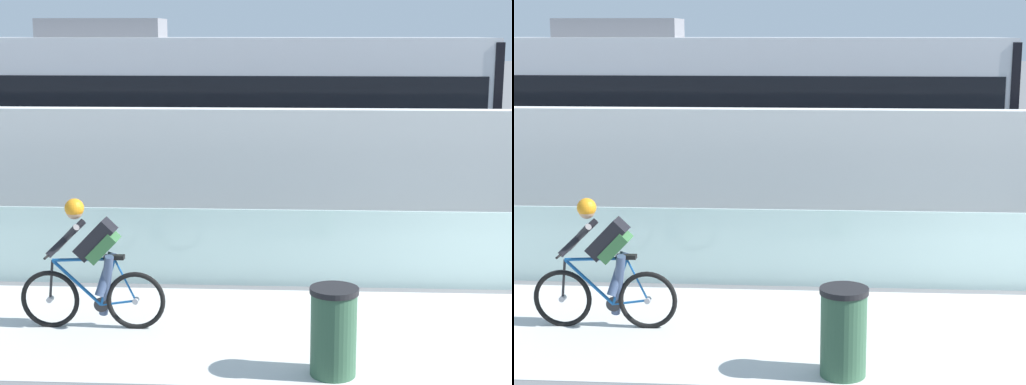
# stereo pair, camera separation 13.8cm
# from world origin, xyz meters

# --- Properties ---
(concrete_barrier_wall) EXTENTS (32.00, 0.36, 2.35)m
(concrete_barrier_wall) POSITION_xyz_m (0.00, 3.65, 1.18)
(concrete_barrier_wall) COLOR silver
(concrete_barrier_wall) RESTS_ON ground
(tram_rail_near) EXTENTS (32.00, 0.08, 0.01)m
(tram_rail_near) POSITION_xyz_m (0.00, 6.13, 0.00)
(tram_rail_near) COLOR #595654
(tram_rail_near) RESTS_ON ground
(tram_rail_far) EXTENTS (32.00, 0.08, 0.01)m
(tram_rail_far) POSITION_xyz_m (0.00, 7.57, 0.00)
(tram_rail_far) COLOR #595654
(tram_rail_far) RESTS_ON ground
(tram) EXTENTS (11.06, 2.54, 3.81)m
(tram) POSITION_xyz_m (-4.98, 6.85, 1.89)
(tram) COLOR silver
(tram) RESTS_ON ground
(cyclist_on_bike) EXTENTS (1.77, 0.58, 1.61)m
(cyclist_on_bike) POSITION_xyz_m (-5.50, 0.00, 0.78)
(cyclist_on_bike) COLOR black
(cyclist_on_bike) RESTS_ON ground
(trash_bin) EXTENTS (0.51, 0.51, 0.96)m
(trash_bin) POSITION_xyz_m (-2.66, -1.25, 0.48)
(trash_bin) COLOR #33593F
(trash_bin) RESTS_ON ground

